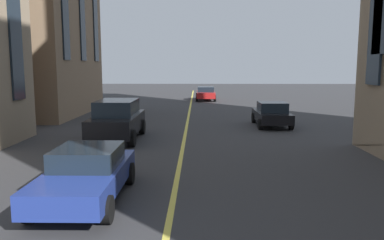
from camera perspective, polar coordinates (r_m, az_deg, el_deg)
The scene contains 5 objects.
lane_centre_line at distance 14.59m, azimuth -1.69°, elevation -5.77°, with size 80.00×0.16×0.01m.
car_black_mid at distance 18.51m, azimuth -10.90°, elevation 0.07°, with size 4.70×2.14×1.88m.
car_red_parked_a at distance 39.00m, azimuth 2.01°, elevation 3.93°, with size 4.40×1.95×1.37m.
car_blue_oncoming at distance 10.50m, azimuth -15.19°, elevation -7.61°, with size 4.40×1.95×1.37m.
car_black_far at distance 22.85m, azimuth 11.60°, elevation 0.86°, with size 3.90×1.89×1.40m.
Camera 1 is at (5.84, -0.64, 3.48)m, focal length 36.38 mm.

